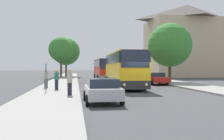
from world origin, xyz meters
TOP-DOWN VIEW (x-y plane):
  - ground_plane at (0.00, 0.00)m, footprint 300.00×300.00m
  - sidewalk_left at (-7.00, 0.00)m, footprint 4.00×120.00m
  - sidewalk_right at (7.00, 0.00)m, footprint 4.00×120.00m
  - building_right_background at (18.66, 32.83)m, footprint 16.45×11.61m
  - bus_front at (-0.44, 5.20)m, footprint 3.03×11.59m
  - bus_middle at (-0.92, 18.97)m, footprint 2.80×11.07m
  - parked_car_left_curb at (-3.77, -5.89)m, footprint 2.12×4.07m
  - parked_car_right_near at (4.07, 8.93)m, footprint 2.28×4.25m
  - parked_car_right_far at (4.08, 25.83)m, footprint 1.95×4.66m
  - bus_stop_sign at (-7.59, -0.20)m, footprint 0.08×0.45m
  - pedestrian_waiting_near at (-8.01, 3.58)m, footprint 0.36×0.36m
  - pedestrian_waiting_far at (-6.93, 1.84)m, footprint 0.36×0.36m
  - pedestrian_walking_back at (-5.72, -2.92)m, footprint 0.36×0.36m
  - tree_left_near at (-7.30, 34.72)m, footprint 5.76×5.76m
  - tree_left_far at (-8.08, 30.20)m, footprint 4.79×4.79m
  - tree_right_near at (6.91, 11.80)m, footprint 5.72×5.72m

SIDE VIEW (x-z plane):
  - ground_plane at x=0.00m, z-range 0.00..0.00m
  - sidewalk_left at x=-7.00m, z-range 0.00..0.15m
  - sidewalk_right at x=7.00m, z-range 0.00..0.15m
  - parked_car_left_curb at x=-3.77m, z-range 0.04..1.46m
  - parked_car_right_near at x=4.07m, z-range 0.03..1.47m
  - parked_car_right_far at x=4.08m, z-range 0.04..1.48m
  - pedestrian_waiting_far at x=-6.93m, z-range 0.16..1.85m
  - pedestrian_walking_back at x=-5.72m, z-range 0.16..1.96m
  - pedestrian_waiting_near at x=-8.01m, z-range 0.16..1.97m
  - bus_stop_sign at x=-7.59m, z-range 0.43..2.64m
  - bus_middle at x=-0.92m, z-range 0.12..3.37m
  - bus_front at x=-0.44m, z-range 0.12..3.63m
  - tree_right_near at x=6.91m, z-range 1.12..8.80m
  - tree_left_near at x=-7.30m, z-range 1.31..9.40m
  - tree_left_far at x=-8.08m, z-range 1.62..9.38m
  - building_right_background at x=18.66m, z-range 0.00..15.57m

